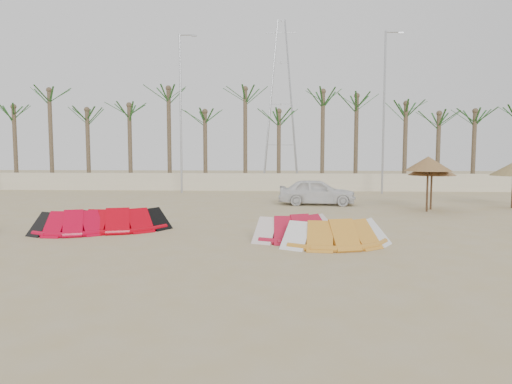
# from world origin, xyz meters

# --- Properties ---
(ground) EXTENTS (120.00, 120.00, 0.00)m
(ground) POSITION_xyz_m (0.00, 0.00, 0.00)
(ground) COLOR tan
(ground) RESTS_ON ground
(boundary_wall) EXTENTS (60.00, 0.30, 1.30)m
(boundary_wall) POSITION_xyz_m (0.00, 22.00, 0.65)
(boundary_wall) COLOR beige
(boundary_wall) RESTS_ON ground
(palm_line) EXTENTS (52.00, 4.00, 7.70)m
(palm_line) POSITION_xyz_m (0.67, 23.50, 6.44)
(palm_line) COLOR brown
(palm_line) RESTS_ON ground
(lamp_b) EXTENTS (1.25, 0.14, 11.00)m
(lamp_b) POSITION_xyz_m (-5.96, 20.00, 5.77)
(lamp_b) COLOR #A5A8AD
(lamp_b) RESTS_ON ground
(lamp_c) EXTENTS (1.25, 0.14, 11.00)m
(lamp_c) POSITION_xyz_m (8.04, 20.00, 5.77)
(lamp_c) COLOR #A5A8AD
(lamp_c) RESTS_ON ground
(pylon) EXTENTS (3.00, 3.00, 14.00)m
(pylon) POSITION_xyz_m (1.00, 28.00, 0.00)
(pylon) COLOR #A5A8AD
(pylon) RESTS_ON ground
(kite_red_left) EXTENTS (3.24, 2.25, 0.90)m
(kite_red_left) POSITION_xyz_m (-6.23, 3.88, 0.42)
(kite_red_left) COLOR #C10122
(kite_red_left) RESTS_ON ground
(kite_red_mid) EXTENTS (3.87, 2.42, 0.90)m
(kite_red_mid) POSITION_xyz_m (-4.94, 4.66, 0.42)
(kite_red_mid) COLOR #BC000E
(kite_red_mid) RESTS_ON ground
(kite_red_right) EXTENTS (3.35, 2.40, 0.90)m
(kite_red_right) POSITION_xyz_m (1.54, 3.17, 0.42)
(kite_red_right) COLOR #B3132F
(kite_red_right) RESTS_ON ground
(kite_orange) EXTENTS (3.64, 2.28, 0.90)m
(kite_orange) POSITION_xyz_m (2.70, 2.27, 0.42)
(kite_orange) COLOR orange
(kite_orange) RESTS_ON ground
(parasol_left) EXTENTS (2.33, 2.33, 2.42)m
(parasol_left) POSITION_xyz_m (8.50, 11.29, 2.06)
(parasol_left) COLOR #4C331E
(parasol_left) RESTS_ON ground
(parasol_mid) EXTENTS (2.23, 2.23, 2.67)m
(parasol_mid) POSITION_xyz_m (8.02, 10.39, 2.31)
(parasol_mid) COLOR #4C331E
(parasol_mid) RESTS_ON ground
(car) EXTENTS (4.25, 1.91, 1.42)m
(car) POSITION_xyz_m (2.96, 13.10, 0.71)
(car) COLOR white
(car) RESTS_ON ground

